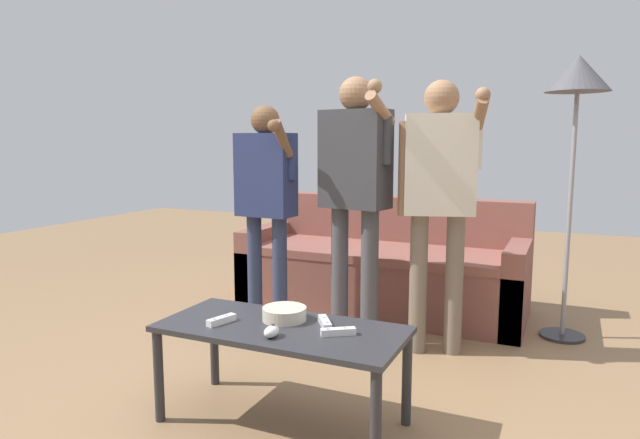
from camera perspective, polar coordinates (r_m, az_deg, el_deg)
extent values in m
plane|color=#93704C|center=(2.89, -0.80, -17.89)|extent=(12.00, 12.00, 0.00)
cube|color=brown|center=(4.26, 6.27, -6.33)|extent=(2.08, 0.82, 0.42)
cube|color=#94584D|center=(4.14, 6.04, -3.32)|extent=(1.80, 0.70, 0.06)
cube|color=brown|center=(4.48, 7.63, -0.24)|extent=(2.08, 0.18, 0.41)
cube|color=brown|center=(4.62, -5.25, -4.15)|extent=(0.14, 0.82, 0.58)
cube|color=brown|center=(4.06, 19.51, -6.33)|extent=(0.14, 0.82, 0.58)
cube|color=#2D2D33|center=(2.52, -3.96, -11.10)|extent=(1.09, 0.50, 0.03)
cylinder|color=#2D2D33|center=(2.71, -16.16, -15.10)|extent=(0.04, 0.04, 0.43)
cylinder|color=#2D2D33|center=(2.24, 5.72, -19.99)|extent=(0.04, 0.04, 0.43)
cylinder|color=#2D2D33|center=(3.02, -10.75, -12.44)|extent=(0.04, 0.04, 0.43)
cylinder|color=#2D2D33|center=(2.61, 8.86, -15.80)|extent=(0.04, 0.04, 0.43)
cylinder|color=beige|center=(2.59, -3.65, -9.58)|extent=(0.20, 0.20, 0.06)
ellipsoid|color=white|center=(2.38, -5.07, -11.32)|extent=(0.06, 0.09, 0.05)
cylinder|color=#4C4C51|center=(2.38, -4.93, -10.62)|extent=(0.02, 0.02, 0.01)
cylinder|color=#2D2D33|center=(4.02, 23.48, -10.82)|extent=(0.28, 0.28, 0.02)
cylinder|color=gray|center=(3.85, 24.13, 0.27)|extent=(0.03, 0.03, 1.54)
cone|color=#4C4C51|center=(3.84, 24.90, 13.40)|extent=(0.38, 0.38, 0.22)
cylinder|color=#2D3856|center=(3.78, -6.67, -5.40)|extent=(0.10, 0.10, 0.78)
cylinder|color=#2D3856|center=(3.68, -4.12, -5.73)|extent=(0.10, 0.10, 0.78)
cube|color=navy|center=(3.63, -5.55, 4.56)|extent=(0.38, 0.21, 0.53)
sphere|color=brown|center=(3.62, -5.63, 10.09)|extent=(0.18, 0.18, 0.18)
cylinder|color=brown|center=(3.73, -7.96, 4.24)|extent=(0.07, 0.07, 0.51)
cylinder|color=navy|center=(3.53, -3.02, 6.15)|extent=(0.07, 0.07, 0.25)
cylinder|color=brown|center=(3.44, -3.86, 8.21)|extent=(0.07, 0.20, 0.24)
sphere|color=brown|center=(3.36, -4.75, 9.52)|extent=(0.07, 0.07, 0.07)
cylinder|color=#47474C|center=(3.54, 2.03, -5.58)|extent=(0.11, 0.11, 0.86)
cylinder|color=#47474C|center=(3.44, 5.07, -6.04)|extent=(0.11, 0.11, 0.86)
cube|color=#38383D|center=(3.39, 3.63, 6.15)|extent=(0.44, 0.28, 0.59)
sphere|color=#936B4C|center=(3.40, 3.69, 12.68)|extent=(0.20, 0.20, 0.20)
cylinder|color=#936B4C|center=(3.50, 0.74, 5.79)|extent=(0.08, 0.08, 0.56)
cylinder|color=#38383D|center=(3.29, 6.73, 8.02)|extent=(0.08, 0.08, 0.28)
cylinder|color=#936B4C|center=(3.23, 6.19, 11.14)|extent=(0.11, 0.28, 0.20)
sphere|color=#936B4C|center=(3.18, 5.61, 13.37)|extent=(0.08, 0.08, 0.08)
cylinder|color=#756656|center=(3.40, 9.99, -6.47)|extent=(0.10, 0.10, 0.84)
cylinder|color=#756656|center=(3.42, 13.53, -6.49)|extent=(0.10, 0.10, 0.84)
cube|color=beige|center=(3.30, 12.12, 5.51)|extent=(0.44, 0.32, 0.58)
sphere|color=#936B4C|center=(3.31, 12.32, 12.07)|extent=(0.20, 0.20, 0.20)
cylinder|color=#936B4C|center=(3.29, 8.64, 5.13)|extent=(0.07, 0.07, 0.55)
cylinder|color=beige|center=(3.32, 15.63, 7.31)|extent=(0.07, 0.07, 0.27)
cylinder|color=#936B4C|center=(3.24, 15.97, 10.15)|extent=(0.14, 0.26, 0.22)
sphere|color=#936B4C|center=(3.17, 16.31, 12.13)|extent=(0.08, 0.08, 0.08)
cube|color=white|center=(2.51, 0.49, -10.49)|extent=(0.12, 0.15, 0.03)
cylinder|color=silver|center=(2.53, 0.38, -9.93)|extent=(0.01, 0.01, 0.00)
cube|color=silver|center=(2.46, 0.69, -10.45)|extent=(0.02, 0.02, 0.00)
cube|color=white|center=(2.40, 1.87, -11.39)|extent=(0.14, 0.11, 0.03)
cylinder|color=silver|center=(2.40, 2.51, -10.97)|extent=(0.01, 0.01, 0.00)
cube|color=silver|center=(2.38, 0.80, -11.07)|extent=(0.02, 0.02, 0.00)
cube|color=white|center=(2.58, -10.03, -10.09)|extent=(0.08, 0.15, 0.03)
cylinder|color=silver|center=(2.59, -9.59, -9.60)|extent=(0.01, 0.01, 0.00)
cube|color=silver|center=(2.55, -10.82, -9.94)|extent=(0.02, 0.02, 0.00)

